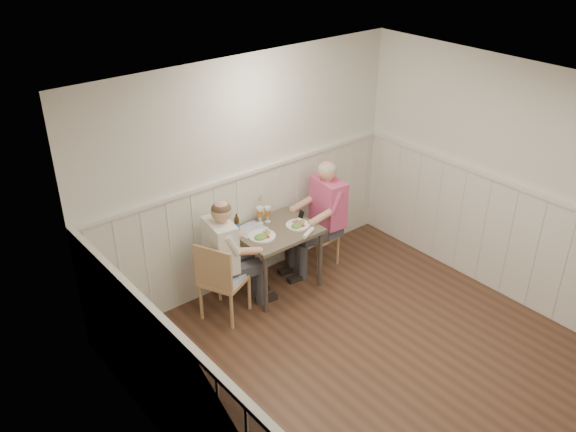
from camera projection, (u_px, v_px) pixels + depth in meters
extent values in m
plane|color=#452B1E|center=(391.00, 377.00, 5.71)|extent=(4.50, 4.50, 0.00)
cube|color=silver|center=(246.00, 174.00, 6.63)|extent=(4.00, 0.04, 2.60)
cube|color=silver|center=(199.00, 364.00, 3.98)|extent=(0.04, 4.50, 2.60)
cube|color=silver|center=(534.00, 193.00, 6.21)|extent=(0.04, 4.50, 2.60)
cube|color=white|center=(419.00, 112.00, 4.48)|extent=(4.00, 4.50, 0.02)
cube|color=beige|center=(249.00, 226.00, 6.93)|extent=(3.98, 0.03, 1.30)
cube|color=beige|center=(522.00, 248.00, 6.51)|extent=(0.03, 4.48, 1.30)
cube|color=silver|center=(248.00, 173.00, 6.60)|extent=(3.98, 0.06, 0.04)
cube|color=silver|center=(202.00, 359.00, 3.99)|extent=(0.06, 4.48, 0.04)
cube|color=silver|center=(533.00, 192.00, 6.18)|extent=(0.06, 4.48, 0.04)
cube|color=#504739|center=(276.00, 231.00, 6.67)|extent=(0.88, 0.70, 0.04)
cylinder|color=#3F3833|center=(266.00, 284.00, 6.43)|extent=(0.05, 0.05, 0.71)
cylinder|color=#3F3833|center=(233.00, 260.00, 6.84)|extent=(0.05, 0.05, 0.71)
cylinder|color=#3F3833|center=(320.00, 259.00, 6.86)|extent=(0.05, 0.05, 0.71)
cylinder|color=#3F3833|center=(287.00, 238.00, 7.27)|extent=(0.05, 0.05, 0.71)
cube|color=tan|center=(319.00, 235.00, 7.25)|extent=(0.42, 0.42, 0.04)
cube|color=#6377B3|center=(319.00, 233.00, 7.23)|extent=(0.38, 0.38, 0.03)
cube|color=tan|center=(329.00, 214.00, 7.25)|extent=(0.06, 0.39, 0.41)
cylinder|color=tan|center=(338.00, 250.00, 7.34)|extent=(0.03, 0.03, 0.38)
cylinder|color=tan|center=(319.00, 261.00, 7.14)|extent=(0.03, 0.03, 0.38)
cylinder|color=tan|center=(318.00, 240.00, 7.55)|extent=(0.03, 0.03, 0.38)
cylinder|color=tan|center=(298.00, 250.00, 7.35)|extent=(0.03, 0.03, 0.38)
cube|color=tan|center=(224.00, 279.00, 6.36)|extent=(0.58, 0.58, 0.04)
cube|color=#6377B3|center=(224.00, 276.00, 6.34)|extent=(0.52, 0.52, 0.03)
cube|color=tan|center=(213.00, 269.00, 6.08)|extent=(0.21, 0.41, 0.45)
cylinder|color=tan|center=(201.00, 302.00, 6.39)|extent=(0.04, 0.04, 0.42)
cylinder|color=tan|center=(220.00, 284.00, 6.69)|extent=(0.04, 0.04, 0.42)
cylinder|color=tan|center=(232.00, 312.00, 6.25)|extent=(0.04, 0.04, 0.42)
cylinder|color=tan|center=(249.00, 293.00, 6.54)|extent=(0.04, 0.04, 0.42)
cube|color=#3F3F47|center=(325.00, 248.00, 7.32)|extent=(0.48, 0.45, 0.45)
cube|color=#3F3F47|center=(312.00, 232.00, 7.09)|extent=(0.46, 0.41, 0.13)
cube|color=#D74F70|center=(327.00, 202.00, 7.02)|extent=(0.29, 0.47, 0.55)
sphere|color=tan|center=(328.00, 171.00, 6.84)|extent=(0.22, 0.22, 0.22)
sphere|color=#A5A5A0|center=(328.00, 168.00, 6.82)|extent=(0.21, 0.21, 0.21)
cube|color=black|center=(301.00, 210.00, 6.85)|extent=(0.02, 0.07, 0.13)
cube|color=#3F3F47|center=(225.00, 293.00, 6.53)|extent=(0.48, 0.45, 0.44)
cube|color=#3F3F47|center=(240.00, 266.00, 6.49)|extent=(0.45, 0.41, 0.13)
cube|color=white|center=(222.00, 245.00, 6.25)|extent=(0.29, 0.46, 0.53)
sphere|color=tan|center=(220.00, 212.00, 6.06)|extent=(0.21, 0.21, 0.21)
sphere|color=#4C3828|center=(220.00, 209.00, 6.05)|extent=(0.20, 0.20, 0.20)
cylinder|color=white|center=(298.00, 225.00, 6.73)|extent=(0.27, 0.27, 0.02)
ellipsoid|color=#3F722D|center=(297.00, 225.00, 6.67)|extent=(0.13, 0.11, 0.05)
sphere|color=tan|center=(301.00, 221.00, 6.76)|extent=(0.04, 0.04, 0.04)
cube|color=#9B5057|center=(296.00, 221.00, 6.78)|extent=(0.08, 0.05, 0.01)
cylinder|color=white|center=(299.00, 219.00, 6.80)|extent=(0.06, 0.06, 0.03)
cylinder|color=white|center=(262.00, 236.00, 6.52)|extent=(0.30, 0.30, 0.02)
ellipsoid|color=#3F722D|center=(261.00, 236.00, 6.45)|extent=(0.14, 0.12, 0.05)
sphere|color=tan|center=(266.00, 231.00, 6.55)|extent=(0.04, 0.04, 0.04)
cylinder|color=silver|center=(268.00, 221.00, 6.81)|extent=(0.07, 0.07, 0.01)
cylinder|color=silver|center=(268.00, 218.00, 6.79)|extent=(0.01, 0.01, 0.08)
cone|color=orange|center=(268.00, 212.00, 6.76)|extent=(0.07, 0.07, 0.07)
cylinder|color=silver|center=(267.00, 208.00, 6.73)|extent=(0.07, 0.07, 0.03)
cylinder|color=silver|center=(260.00, 223.00, 6.78)|extent=(0.07, 0.07, 0.01)
cylinder|color=silver|center=(260.00, 219.00, 6.76)|extent=(0.01, 0.01, 0.09)
cone|color=orange|center=(260.00, 213.00, 6.72)|extent=(0.08, 0.08, 0.08)
cylinder|color=silver|center=(260.00, 209.00, 6.70)|extent=(0.08, 0.08, 0.03)
cylinder|color=#33200C|center=(237.00, 225.00, 6.60)|extent=(0.06, 0.06, 0.15)
cone|color=#33200C|center=(237.00, 217.00, 6.56)|extent=(0.06, 0.06, 0.03)
cylinder|color=#33200C|center=(236.00, 215.00, 6.55)|extent=(0.02, 0.02, 0.03)
cylinder|color=#2A66AB|center=(237.00, 224.00, 6.60)|extent=(0.06, 0.06, 0.04)
cylinder|color=white|center=(308.00, 233.00, 6.55)|extent=(0.22, 0.13, 0.05)
cylinder|color=silver|center=(260.00, 218.00, 6.82)|extent=(0.04, 0.04, 0.07)
cylinder|color=#D2BA86|center=(260.00, 208.00, 6.76)|extent=(0.02, 0.02, 0.23)
cone|color=#D2BA86|center=(259.00, 197.00, 6.70)|extent=(0.03, 0.03, 0.08)
cube|color=#6377B3|center=(250.00, 229.00, 6.66)|extent=(0.35, 0.29, 0.01)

